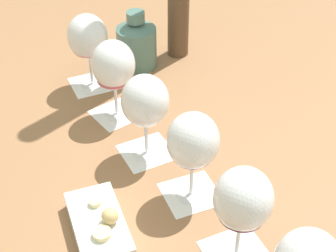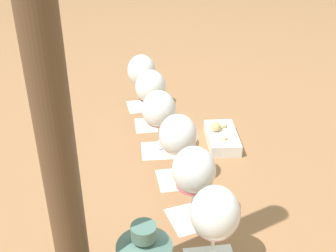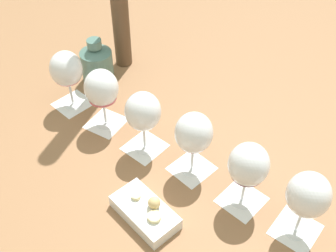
% 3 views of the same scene
% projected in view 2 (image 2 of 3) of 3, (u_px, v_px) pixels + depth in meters
% --- Properties ---
extents(ground_plane, '(8.00, 8.00, 0.00)m').
position_uv_depth(ground_plane, '(167.00, 164.00, 1.17)').
color(ground_plane, '#936642').
extents(tasting_card_1, '(0.14, 0.14, 0.00)m').
position_uv_depth(tasting_card_1, '(192.00, 218.00, 0.97)').
color(tasting_card_1, white).
rests_on(tasting_card_1, ground_plane).
extents(tasting_card_2, '(0.14, 0.14, 0.00)m').
position_uv_depth(tasting_card_2, '(177.00, 179.00, 1.11)').
color(tasting_card_2, white).
rests_on(tasting_card_2, ground_plane).
extents(tasting_card_3, '(0.14, 0.14, 0.00)m').
position_uv_depth(tasting_card_3, '(159.00, 150.00, 1.23)').
color(tasting_card_3, white).
rests_on(tasting_card_3, ground_plane).
extents(tasting_card_4, '(0.14, 0.14, 0.00)m').
position_uv_depth(tasting_card_4, '(151.00, 125.00, 1.37)').
color(tasting_card_4, white).
rests_on(tasting_card_4, ground_plane).
extents(tasting_card_5, '(0.14, 0.14, 0.00)m').
position_uv_depth(tasting_card_5, '(143.00, 106.00, 1.49)').
color(tasting_card_5, white).
rests_on(tasting_card_5, ground_plane).
extents(wine_glass_0, '(0.10, 0.10, 0.19)m').
position_uv_depth(wine_glass_0, '(215.00, 216.00, 0.79)').
color(wine_glass_0, white).
rests_on(wine_glass_0, tasting_card_0).
extents(wine_glass_1, '(0.10, 0.10, 0.19)m').
position_uv_depth(wine_glass_1, '(194.00, 173.00, 0.91)').
color(wine_glass_1, white).
rests_on(wine_glass_1, tasting_card_1).
extents(wine_glass_2, '(0.10, 0.10, 0.19)m').
position_uv_depth(wine_glass_2, '(178.00, 138.00, 1.05)').
color(wine_glass_2, white).
rests_on(wine_glass_2, tasting_card_2).
extents(wine_glass_3, '(0.10, 0.10, 0.19)m').
position_uv_depth(wine_glass_3, '(159.00, 112.00, 1.17)').
color(wine_glass_3, white).
rests_on(wine_glass_3, tasting_card_3).
extents(wine_glass_4, '(0.10, 0.10, 0.19)m').
position_uv_depth(wine_glass_4, '(151.00, 89.00, 1.31)').
color(wine_glass_4, white).
rests_on(wine_glass_4, tasting_card_4).
extents(wine_glass_5, '(0.10, 0.10, 0.19)m').
position_uv_depth(wine_glass_5, '(142.00, 73.00, 1.43)').
color(wine_glass_5, white).
rests_on(wine_glass_5, tasting_card_5).
extents(snack_dish, '(0.16, 0.19, 0.07)m').
position_uv_depth(snack_dish, '(222.00, 137.00, 1.26)').
color(snack_dish, white).
rests_on(snack_dish, ground_plane).
extents(umbrella_pole, '(0.06, 0.06, 0.87)m').
position_uv_depth(umbrella_pole, '(47.00, 82.00, 0.57)').
color(umbrella_pole, brown).
rests_on(umbrella_pole, ground_plane).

